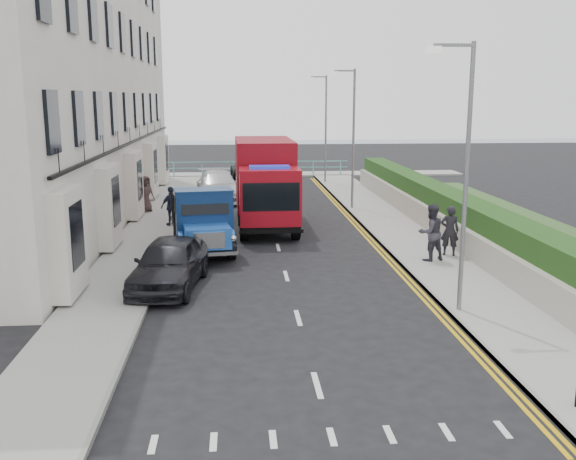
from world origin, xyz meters
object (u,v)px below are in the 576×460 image
at_px(lamp_far, 324,123).
at_px(red_lorry, 265,181).
at_px(lamp_near, 462,164).
at_px(bedford_lorry, 204,225).
at_px(lamp_mid, 351,131).
at_px(parked_car_front, 169,263).
at_px(pedestrian_east_near, 450,231).

height_order(lamp_far, red_lorry, lamp_far).
bearing_deg(red_lorry, lamp_near, -70.85).
bearing_deg(red_lorry, bedford_lorry, -116.13).
xyz_separation_m(lamp_mid, bedford_lorry, (-6.93, -8.96, -2.89)).
height_order(lamp_mid, parked_car_front, lamp_mid).
bearing_deg(pedestrian_east_near, lamp_mid, -65.48).
distance_m(lamp_far, red_lorry, 14.58).
xyz_separation_m(lamp_far, parked_car_front, (-7.78, -23.00, -3.23)).
relative_size(lamp_mid, lamp_far, 1.00).
bearing_deg(lamp_near, red_lorry, 110.02).
bearing_deg(red_lorry, parked_car_front, -110.54).
distance_m(lamp_near, lamp_far, 26.00).
relative_size(parked_car_front, pedestrian_east_near, 2.53).
xyz_separation_m(lamp_mid, red_lorry, (-4.47, -3.74, -1.98)).
bearing_deg(lamp_near, lamp_mid, 90.00).
bearing_deg(lamp_far, lamp_mid, -90.00).
bearing_deg(lamp_near, pedestrian_east_near, 73.02).
distance_m(lamp_near, pedestrian_east_near, 6.81).
height_order(bedford_lorry, pedestrian_east_near, bedford_lorry).
height_order(lamp_mid, pedestrian_east_near, lamp_mid).
xyz_separation_m(red_lorry, pedestrian_east_near, (6.25, -6.41, -1.01)).
bearing_deg(lamp_far, lamp_near, -90.00).
xyz_separation_m(lamp_near, lamp_mid, (0.00, 16.00, 0.00)).
height_order(parked_car_front, pedestrian_east_near, pedestrian_east_near).
xyz_separation_m(bedford_lorry, pedestrian_east_near, (8.72, -1.19, -0.10)).
distance_m(red_lorry, pedestrian_east_near, 9.01).
distance_m(lamp_mid, lamp_far, 10.00).
bearing_deg(red_lorry, lamp_far, 71.11).
relative_size(bedford_lorry, parked_car_front, 1.18).
height_order(lamp_near, pedestrian_east_near, lamp_near).
relative_size(lamp_mid, bedford_lorry, 1.32).
height_order(lamp_mid, lamp_far, same).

